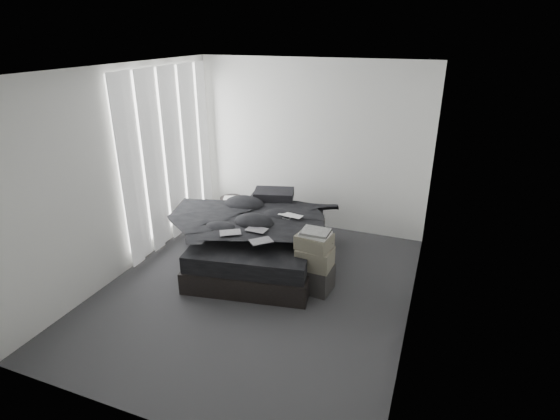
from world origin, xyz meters
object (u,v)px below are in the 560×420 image
(bed, at_px, (261,252))
(box_lower, at_px, (314,278))
(laptop, at_px, (289,212))
(side_stand, at_px, (232,217))

(bed, relative_size, box_lower, 4.66)
(laptop, height_order, box_lower, laptop)
(laptop, relative_size, box_lower, 0.75)
(laptop, height_order, side_stand, laptop)
(bed, distance_m, side_stand, 0.93)
(side_stand, bearing_deg, bed, -37.94)
(box_lower, bearing_deg, bed, 154.42)
(laptop, distance_m, side_stand, 1.24)
(box_lower, bearing_deg, laptop, 134.39)
(bed, relative_size, laptop, 6.24)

